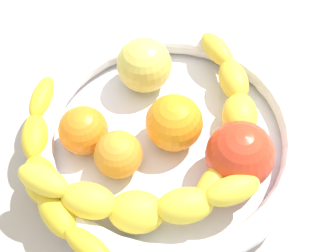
{
  "coord_description": "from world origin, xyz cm",
  "views": [
    {
      "loc": [
        25.43,
        -11.31,
        49.24
      ],
      "look_at": [
        0.0,
        0.0,
        7.67
      ],
      "focal_mm": 48.86,
      "sensor_mm": 36.0,
      "label": 1
    }
  ],
  "objects_px": {
    "orange_mid_right": "(83,130)",
    "banana_arching_top": "(49,173)",
    "banana_draped_left": "(231,112)",
    "apple_yellow": "(144,65)",
    "orange_front": "(174,122)",
    "tomato_red": "(240,155)",
    "fruit_bowl": "(168,138)",
    "banana_draped_right": "(137,201)",
    "orange_mid_left": "(118,155)"
  },
  "relations": [
    {
      "from": "banana_draped_right",
      "to": "apple_yellow",
      "type": "xyz_separation_m",
      "value": [
        -0.16,
        0.07,
        0.0
      ]
    },
    {
      "from": "banana_arching_top",
      "to": "apple_yellow",
      "type": "bearing_deg",
      "value": 121.44
    },
    {
      "from": "tomato_red",
      "to": "orange_mid_left",
      "type": "bearing_deg",
      "value": -116.97
    },
    {
      "from": "banana_draped_left",
      "to": "orange_front",
      "type": "relative_size",
      "value": 3.36
    },
    {
      "from": "orange_front",
      "to": "banana_draped_left",
      "type": "bearing_deg",
      "value": 81.34
    },
    {
      "from": "apple_yellow",
      "to": "tomato_red",
      "type": "xyz_separation_m",
      "value": [
        0.16,
        0.04,
        0.0
      ]
    },
    {
      "from": "orange_mid_left",
      "to": "orange_mid_right",
      "type": "bearing_deg",
      "value": -150.83
    },
    {
      "from": "banana_draped_left",
      "to": "banana_arching_top",
      "type": "distance_m",
      "value": 0.21
    },
    {
      "from": "banana_arching_top",
      "to": "tomato_red",
      "type": "relative_size",
      "value": 3.47
    },
    {
      "from": "orange_front",
      "to": "apple_yellow",
      "type": "height_order",
      "value": "apple_yellow"
    },
    {
      "from": "banana_draped_right",
      "to": "orange_front",
      "type": "xyz_separation_m",
      "value": [
        -0.07,
        0.07,
        0.0
      ]
    },
    {
      "from": "banana_draped_right",
      "to": "orange_mid_right",
      "type": "relative_size",
      "value": 4.1
    },
    {
      "from": "orange_front",
      "to": "orange_mid_right",
      "type": "bearing_deg",
      "value": -109.57
    },
    {
      "from": "orange_mid_right",
      "to": "apple_yellow",
      "type": "xyz_separation_m",
      "value": [
        -0.06,
        0.09,
        0.01
      ]
    },
    {
      "from": "fruit_bowl",
      "to": "orange_front",
      "type": "relative_size",
      "value": 4.85
    },
    {
      "from": "orange_mid_right",
      "to": "apple_yellow",
      "type": "bearing_deg",
      "value": 120.23
    },
    {
      "from": "banana_draped_right",
      "to": "banana_arching_top",
      "type": "relative_size",
      "value": 0.89
    },
    {
      "from": "orange_mid_right",
      "to": "apple_yellow",
      "type": "relative_size",
      "value": 0.83
    },
    {
      "from": "orange_mid_right",
      "to": "tomato_red",
      "type": "distance_m",
      "value": 0.17
    },
    {
      "from": "banana_draped_left",
      "to": "tomato_red",
      "type": "xyz_separation_m",
      "value": [
        0.06,
        -0.02,
        0.01
      ]
    },
    {
      "from": "banana_draped_right",
      "to": "orange_front",
      "type": "height_order",
      "value": "orange_front"
    },
    {
      "from": "banana_draped_left",
      "to": "orange_mid_right",
      "type": "xyz_separation_m",
      "value": [
        -0.04,
        -0.16,
        0.0
      ]
    },
    {
      "from": "banana_draped_left",
      "to": "orange_front",
      "type": "bearing_deg",
      "value": -98.66
    },
    {
      "from": "banana_draped_left",
      "to": "apple_yellow",
      "type": "height_order",
      "value": "apple_yellow"
    },
    {
      "from": "fruit_bowl",
      "to": "tomato_red",
      "type": "xyz_separation_m",
      "value": [
        0.07,
        0.05,
        0.03
      ]
    },
    {
      "from": "banana_draped_right",
      "to": "tomato_red",
      "type": "height_order",
      "value": "tomato_red"
    },
    {
      "from": "orange_mid_right",
      "to": "fruit_bowl",
      "type": "bearing_deg",
      "value": 68.45
    },
    {
      "from": "orange_front",
      "to": "tomato_red",
      "type": "xyz_separation_m",
      "value": [
        0.07,
        0.04,
        0.0
      ]
    },
    {
      "from": "apple_yellow",
      "to": "orange_mid_right",
      "type": "bearing_deg",
      "value": -59.77
    },
    {
      "from": "orange_front",
      "to": "apple_yellow",
      "type": "bearing_deg",
      "value": 179.21
    },
    {
      "from": "orange_mid_right",
      "to": "tomato_red",
      "type": "bearing_deg",
      "value": 53.67
    },
    {
      "from": "orange_mid_left",
      "to": "tomato_red",
      "type": "relative_size",
      "value": 0.72
    },
    {
      "from": "fruit_bowl",
      "to": "apple_yellow",
      "type": "distance_m",
      "value": 0.09
    },
    {
      "from": "banana_draped_left",
      "to": "orange_front",
      "type": "height_order",
      "value": "orange_front"
    },
    {
      "from": "orange_mid_right",
      "to": "banana_arching_top",
      "type": "bearing_deg",
      "value": -56.33
    },
    {
      "from": "banana_draped_left",
      "to": "banana_arching_top",
      "type": "bearing_deg",
      "value": -92.87
    },
    {
      "from": "orange_front",
      "to": "tomato_red",
      "type": "relative_size",
      "value": 0.88
    },
    {
      "from": "banana_draped_left",
      "to": "apple_yellow",
      "type": "distance_m",
      "value": 0.12
    },
    {
      "from": "banana_draped_right",
      "to": "orange_mid_right",
      "type": "bearing_deg",
      "value": -168.25
    },
    {
      "from": "orange_front",
      "to": "orange_mid_left",
      "type": "relative_size",
      "value": 1.22
    },
    {
      "from": "orange_front",
      "to": "tomato_red",
      "type": "bearing_deg",
      "value": 32.95
    },
    {
      "from": "banana_draped_left",
      "to": "orange_mid_left",
      "type": "relative_size",
      "value": 4.11
    },
    {
      "from": "banana_draped_right",
      "to": "orange_mid_left",
      "type": "height_order",
      "value": "banana_draped_right"
    },
    {
      "from": "banana_arching_top",
      "to": "fruit_bowl",
      "type": "bearing_deg",
      "value": 89.5
    },
    {
      "from": "tomato_red",
      "to": "banana_draped_right",
      "type": "bearing_deg",
      "value": -88.67
    },
    {
      "from": "banana_draped_right",
      "to": "fruit_bowl",
      "type": "bearing_deg",
      "value": 137.23
    },
    {
      "from": "banana_draped_right",
      "to": "banana_arching_top",
      "type": "height_order",
      "value": "banana_draped_right"
    },
    {
      "from": "orange_mid_left",
      "to": "apple_yellow",
      "type": "height_order",
      "value": "apple_yellow"
    },
    {
      "from": "banana_draped_left",
      "to": "banana_arching_top",
      "type": "xyz_separation_m",
      "value": [
        -0.01,
        -0.21,
        -0.0
      ]
    },
    {
      "from": "fruit_bowl",
      "to": "banana_draped_right",
      "type": "height_order",
      "value": "banana_draped_right"
    }
  ]
}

